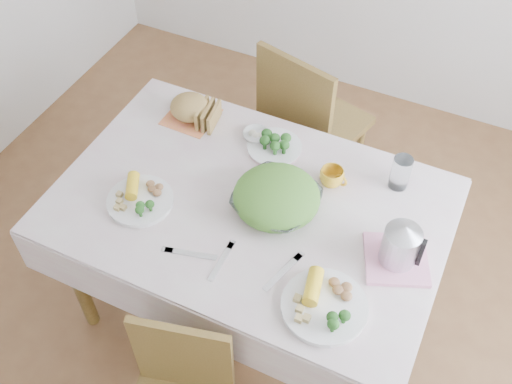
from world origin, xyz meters
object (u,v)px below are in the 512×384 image
at_px(salad_bowl, 276,201).
at_px(yellow_mug, 332,177).
at_px(dining_table, 250,261).
at_px(dinner_plate_right, 324,307).
at_px(electric_kettle, 402,241).
at_px(dinner_plate_left, 140,201).
at_px(chair_far, 315,125).

xyz_separation_m(salad_bowl, yellow_mug, (0.15, 0.21, 0.00)).
xyz_separation_m(dining_table, dinner_plate_right, (0.43, -0.31, 0.40)).
bearing_deg(electric_kettle, dinner_plate_left, 177.39).
bearing_deg(salad_bowl, dinner_plate_left, -157.44).
bearing_deg(dining_table, salad_bowl, 14.20).
bearing_deg(electric_kettle, salad_bowl, 163.22).
bearing_deg(yellow_mug, dining_table, -136.82).
bearing_deg(yellow_mug, dinner_plate_left, -147.05).
xyz_separation_m(salad_bowl, dinner_plate_right, (0.33, -0.33, -0.03)).
xyz_separation_m(dining_table, salad_bowl, (0.10, 0.03, 0.43)).
height_order(dinner_plate_left, dinner_plate_right, dinner_plate_right).
xyz_separation_m(dining_table, electric_kettle, (0.59, -0.01, 0.51)).
distance_m(dining_table, chair_far, 0.84).
bearing_deg(dining_table, dinner_plate_left, -155.34).
distance_m(dinner_plate_left, electric_kettle, 0.99).
height_order(salad_bowl, dinner_plate_left, salad_bowl).
distance_m(salad_bowl, electric_kettle, 0.50).
bearing_deg(yellow_mug, electric_kettle, -36.06).
relative_size(dining_table, dinner_plate_right, 4.74).
distance_m(salad_bowl, dinner_plate_left, 0.53).
xyz_separation_m(chair_far, dinner_plate_left, (-0.35, -1.01, 0.31)).
relative_size(dining_table, dinner_plate_left, 5.40).
bearing_deg(dinner_plate_left, dinner_plate_right, -9.17).
xyz_separation_m(chair_far, salad_bowl, (0.14, -0.81, 0.34)).
bearing_deg(chair_far, dinner_plate_right, 127.04).
xyz_separation_m(chair_far, electric_kettle, (0.62, -0.85, 0.42)).
relative_size(dining_table, chair_far, 1.43).
height_order(dinner_plate_right, yellow_mug, yellow_mug).
height_order(dinner_plate_left, electric_kettle, electric_kettle).
height_order(salad_bowl, dinner_plate_right, salad_bowl).
relative_size(salad_bowl, dinner_plate_left, 1.21).
relative_size(dining_table, yellow_mug, 14.31).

